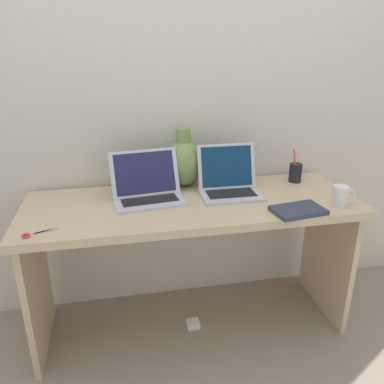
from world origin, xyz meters
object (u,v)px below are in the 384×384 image
(pen_cup, at_px, (295,172))
(coffee_mug, at_px, (340,196))
(scissors, at_px, (33,234))
(green_vase, at_px, (183,162))
(power_brick, at_px, (194,324))
(laptop_left, at_px, (147,187))
(laptop_right, at_px, (229,181))
(notebook_stack, at_px, (298,210))

(pen_cup, bearing_deg, coffee_mug, -79.89)
(pen_cup, xyz_separation_m, scissors, (-1.35, -0.39, -0.05))
(scissors, bearing_deg, green_vase, 32.79)
(coffee_mug, relative_size, power_brick, 1.68)
(laptop_left, bearing_deg, pen_cup, 6.35)
(scissors, xyz_separation_m, power_brick, (0.72, 0.19, -0.74))
(green_vase, bearing_deg, laptop_right, -37.09)
(laptop_right, height_order, scissors, laptop_right)
(notebook_stack, xyz_separation_m, power_brick, (-0.46, 0.20, -0.75))
(coffee_mug, distance_m, scissors, 1.41)
(power_brick, bearing_deg, notebook_stack, -23.30)
(laptop_left, xyz_separation_m, scissors, (-0.50, -0.30, -0.06))
(coffee_mug, relative_size, scissors, 0.82)
(green_vase, distance_m, notebook_stack, 0.67)
(coffee_mug, height_order, power_brick, coffee_mug)
(notebook_stack, relative_size, scissors, 1.67)
(pen_cup, bearing_deg, green_vase, 173.60)
(laptop_left, bearing_deg, power_brick, -25.91)
(scissors, height_order, power_brick, scissors)
(coffee_mug, bearing_deg, pen_cup, 100.11)
(laptop_right, distance_m, coffee_mug, 0.56)
(green_vase, xyz_separation_m, pen_cup, (0.63, -0.07, -0.08))
(laptop_left, bearing_deg, coffee_mug, -16.40)
(green_vase, height_order, scissors, green_vase)
(green_vase, height_order, power_brick, green_vase)
(green_vase, relative_size, scissors, 2.24)
(laptop_right, bearing_deg, power_brick, -151.57)
(laptop_right, height_order, notebook_stack, laptop_right)
(laptop_left, distance_m, scissors, 0.59)
(notebook_stack, bearing_deg, power_brick, 156.70)
(laptop_right, distance_m, scissors, 0.98)
(pen_cup, distance_m, power_brick, 1.03)
(laptop_left, distance_m, power_brick, 0.84)
(green_vase, relative_size, pen_cup, 1.70)
(laptop_left, height_order, coffee_mug, laptop_left)
(laptop_right, relative_size, power_brick, 4.45)
(laptop_left, xyz_separation_m, power_brick, (0.22, -0.11, -0.80))
(green_vase, distance_m, scissors, 0.86)
(laptop_right, bearing_deg, scissors, -161.98)
(pen_cup, bearing_deg, laptop_left, -173.65)
(laptop_left, bearing_deg, laptop_right, 0.67)
(laptop_right, bearing_deg, green_vase, 142.91)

